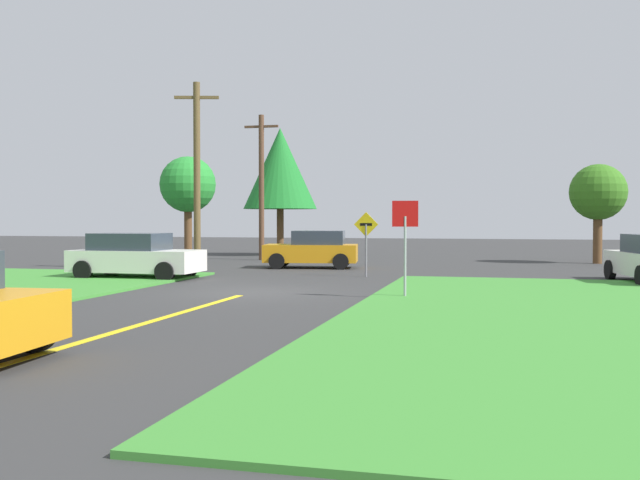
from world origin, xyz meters
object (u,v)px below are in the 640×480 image
object	(u,v)px
utility_pole_far	(261,185)
direction_sign	(366,237)
stop_sign	(405,231)
oak_tree_left	(598,193)
oak_tree_right	(188,185)
parked_car_near_building	(135,256)
pine_tree_center	(280,169)
utility_pole_mid	(197,174)
car_approaching_junction	(313,249)

from	to	relation	value
utility_pole_far	direction_sign	size ratio (longest dim) A/B	3.16
stop_sign	oak_tree_left	distance (m)	18.84
direction_sign	stop_sign	bearing A→B (deg)	-71.58
direction_sign	oak_tree_right	size ratio (longest dim) A/B	0.46
parked_car_near_building	pine_tree_center	xyz separation A→B (m)	(0.11, 17.10, 4.27)
utility_pole_far	oak_tree_right	size ratio (longest dim) A/B	1.46
utility_pole_far	oak_tree_left	size ratio (longest dim) A/B	1.58
oak_tree_right	utility_pole_far	bearing A→B (deg)	53.45
utility_pole_mid	car_approaching_junction	bearing A→B (deg)	36.24
parked_car_near_building	direction_sign	world-z (taller)	direction_sign
stop_sign	car_approaching_junction	world-z (taller)	stop_sign
car_approaching_junction	oak_tree_left	world-z (taller)	oak_tree_left
parked_car_near_building	car_approaching_junction	world-z (taller)	same
utility_pole_mid	oak_tree_left	size ratio (longest dim) A/B	1.61
car_approaching_junction	oak_tree_right	size ratio (longest dim) A/B	0.82
parked_car_near_building	utility_pole_far	size ratio (longest dim) A/B	0.61
stop_sign	oak_tree_right	world-z (taller)	oak_tree_right
stop_sign	utility_pole_far	world-z (taller)	utility_pole_far
stop_sign	parked_car_near_building	bearing A→B (deg)	-31.38
oak_tree_right	stop_sign	bearing A→B (deg)	-46.96
parked_car_near_building	oak_tree_left	xyz separation A→B (m)	(17.14, 13.28, 2.56)
parked_car_near_building	utility_pole_mid	xyz separation A→B (m)	(0.63, 4.00, 3.16)
oak_tree_left	parked_car_near_building	bearing A→B (deg)	-142.23
utility_pole_mid	pine_tree_center	size ratio (longest dim) A/B	1.03
utility_pole_mid	direction_sign	world-z (taller)	utility_pole_mid
utility_pole_far	pine_tree_center	bearing A→B (deg)	95.64
car_approaching_junction	pine_tree_center	size ratio (longest dim) A/B	0.57
utility_pole_far	oak_tree_right	bearing A→B (deg)	-126.55
stop_sign	car_approaching_junction	size ratio (longest dim) A/B	0.62
parked_car_near_building	direction_sign	distance (m)	8.34
car_approaching_junction	oak_tree_right	xyz separation A→B (m)	(-6.69, 1.83, 2.95)
pine_tree_center	oak_tree_right	world-z (taller)	pine_tree_center
direction_sign	oak_tree_left	size ratio (longest dim) A/B	0.50
oak_tree_right	direction_sign	bearing A→B (deg)	-31.54
utility_pole_mid	utility_pole_far	size ratio (longest dim) A/B	1.02
car_approaching_junction	oak_tree_left	size ratio (longest dim) A/B	0.89
parked_car_near_building	utility_pole_mid	size ratio (longest dim) A/B	0.59
direction_sign	oak_tree_left	xyz separation A→B (m)	(9.32, 10.46, 1.89)
oak_tree_left	pine_tree_center	world-z (taller)	pine_tree_center
parked_car_near_building	utility_pole_far	distance (m)	12.67
car_approaching_junction	utility_pole_mid	world-z (taller)	utility_pole_mid
stop_sign	utility_pole_mid	distance (m)	12.70
pine_tree_center	utility_pole_mid	bearing A→B (deg)	-87.73
stop_sign	direction_sign	size ratio (longest dim) A/B	1.09
pine_tree_center	oak_tree_right	size ratio (longest dim) A/B	1.45
car_approaching_junction	utility_pole_mid	bearing A→B (deg)	27.91
car_approaching_junction	direction_sign	xyz separation A→B (m)	(3.10, -4.18, 0.67)
car_approaching_junction	utility_pole_mid	size ratio (longest dim) A/B	0.55
parked_car_near_building	utility_pole_far	world-z (taller)	utility_pole_far
car_approaching_junction	utility_pole_far	bearing A→B (deg)	-60.25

